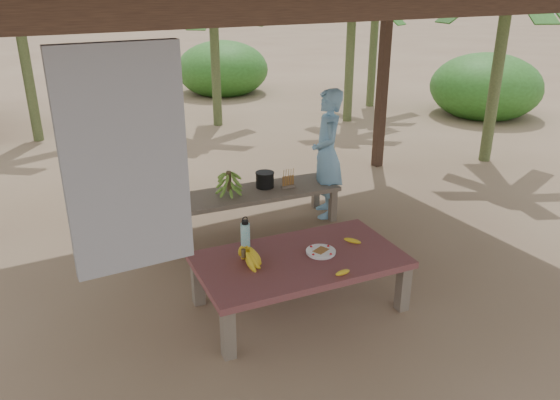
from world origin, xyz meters
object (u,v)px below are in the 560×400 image
bench (247,197)px  cooking_pot (265,180)px  work_table (300,264)px  ripe_banana_bunch (244,257)px  water_flask (245,235)px  plate (321,252)px  woman (327,154)px

bench → cooking_pot: cooking_pot is taller
work_table → ripe_banana_bunch: ripe_banana_bunch is taller
ripe_banana_bunch → cooking_pot: bearing=57.9°
water_flask → cooking_pot: (0.92, 1.42, -0.09)m
work_table → water_flask: bearing=136.2°
plate → bench: bearing=86.3°
bench → woman: 1.11m
plate → water_flask: bearing=142.4°
plate → woman: woman is taller
work_table → plate: (0.20, -0.03, 0.08)m
bench → ripe_banana_bunch: (-0.81, -1.67, 0.19)m
bench → ripe_banana_bunch: bearing=-111.0°
cooking_pot → ripe_banana_bunch: bearing=-122.1°
ripe_banana_bunch → water_flask: 0.34m
cooking_pot → woman: woman is taller
plate → cooking_pot: cooking_pot is taller
water_flask → woman: woman is taller
water_flask → cooking_pot: 1.70m
work_table → ripe_banana_bunch: (-0.50, 0.09, 0.15)m
ripe_banana_bunch → water_flask: size_ratio=0.93×
bench → ripe_banana_bunch: ripe_banana_bunch is taller
work_table → woman: (1.35, 1.65, 0.36)m
work_table → woman: size_ratio=1.18×
work_table → ripe_banana_bunch: size_ratio=6.42×
water_flask → ripe_banana_bunch: bearing=-117.9°
plate → water_flask: (-0.54, 0.42, 0.11)m
water_flask → cooking_pot: size_ratio=1.47×
bench → water_flask: 1.54m
ripe_banana_bunch → cooking_pot: (1.08, 1.72, -0.05)m
water_flask → bench: bearing=64.4°
woman → plate: bearing=-10.9°
bench → woman: (1.04, -0.11, 0.40)m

